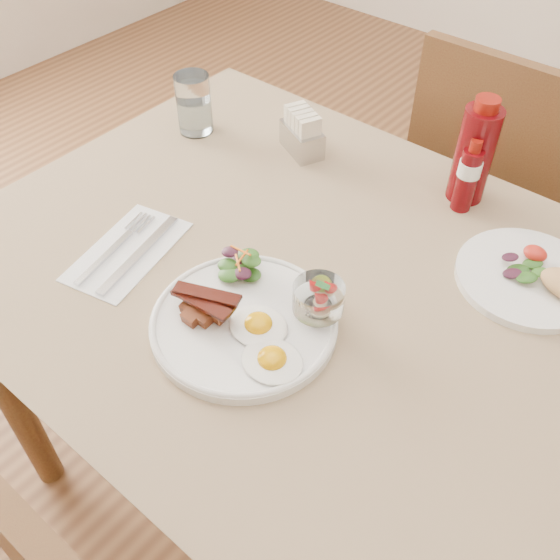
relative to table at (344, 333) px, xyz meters
The scene contains 13 objects.
table is the anchor object (origin of this frame).
chair_far 0.68m from the table, 90.00° to the left, with size 0.42×0.42×0.93m.
main_plate 0.20m from the table, 119.75° to the right, with size 0.28×0.28×0.02m, color white.
fried_eggs 0.20m from the table, 100.42° to the right, with size 0.15×0.12×0.02m.
bacon_potato_pile 0.26m from the table, 126.77° to the right, with size 0.11×0.07×0.04m.
side_salad 0.21m from the table, 152.01° to the right, with size 0.08×0.08×0.04m.
fruit_cup 0.17m from the table, 93.17° to the right, with size 0.08×0.08×0.08m.
second_plate 0.32m from the table, 44.33° to the left, with size 0.25×0.23×0.06m.
ketchup_bottle 0.39m from the table, 87.51° to the left, with size 0.08×0.08×0.20m.
hot_sauce_bottle 0.35m from the table, 85.14° to the left, with size 0.05×0.05×0.14m.
sugar_caddy 0.43m from the table, 138.59° to the left, with size 0.11×0.09×0.09m.
water_glass 0.58m from the table, 160.06° to the left, with size 0.07×0.07×0.12m.
napkin_cutlery 0.39m from the table, 156.26° to the right, with size 0.17×0.24×0.01m.
Camera 1 is at (0.34, -0.58, 1.47)m, focal length 40.00 mm.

